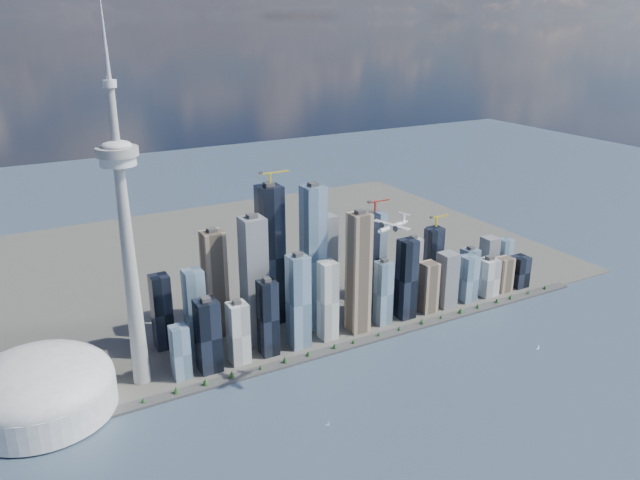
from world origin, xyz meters
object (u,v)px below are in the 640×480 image
airplane (393,226)px  sailboat_east (538,347)px  sailboat_west (328,423)px  dome_stadium (40,388)px  needle_tower (126,236)px

airplane → sailboat_east: bearing=-22.5°
sailboat_west → dome_stadium: bearing=171.5°
sailboat_east → sailboat_west: bearing=174.1°
dome_stadium → needle_tower: bearing=4.1°
needle_tower → sailboat_west: bearing=-49.7°
sailboat_west → sailboat_east: sailboat_east is taller
needle_tower → sailboat_west: needle_tower is taller
airplane → sailboat_east: (290.45, -26.05, -253.59)m
airplane → sailboat_west: 282.62m
sailboat_west → sailboat_east: (410.00, 8.77, 0.11)m
dome_stadium → sailboat_west: dome_stadium is taller
dome_stadium → sailboat_west: 401.48m
airplane → needle_tower: bearing=130.8°
needle_tower → dome_stadium: needle_tower is taller
dome_stadium → airplane: 535.80m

